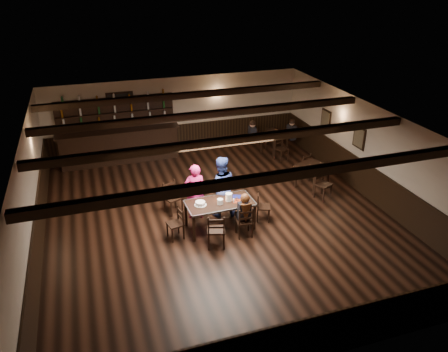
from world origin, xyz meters
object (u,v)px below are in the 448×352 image
object	(u,v)px
cake	(200,204)
chair_near_right	(245,220)
dining_table	(220,205)
chair_near_left	(216,229)
man_blue	(221,187)
woman_pink	(195,192)
bar_counter	(119,141)

from	to	relation	value
cake	chair_near_right	bearing A→B (deg)	-32.62
dining_table	cake	xyz separation A→B (m)	(-0.50, 0.02, 0.11)
chair_near_left	cake	bearing A→B (deg)	100.31
man_blue	woman_pink	bearing A→B (deg)	2.44
woman_pink	dining_table	bearing A→B (deg)	129.73
chair_near_right	woman_pink	size ratio (longest dim) A/B	0.54
chair_near_right	chair_near_left	bearing A→B (deg)	-164.81
dining_table	chair_near_left	world-z (taller)	chair_near_left
chair_near_left	chair_near_right	world-z (taller)	chair_near_left
chair_near_right	bar_counter	bearing A→B (deg)	112.72
bar_counter	man_blue	bearing A→B (deg)	-64.37
cake	man_blue	bearing A→B (deg)	40.15
chair_near_left	woman_pink	world-z (taller)	woman_pink
man_blue	cake	size ratio (longest dim) A/B	5.53
bar_counter	chair_near_left	bearing A→B (deg)	-74.99
man_blue	bar_counter	size ratio (longest dim) A/B	0.41
man_blue	chair_near_right	bearing A→B (deg)	109.59
chair_near_left	man_blue	distance (m)	1.59
chair_near_right	man_blue	distance (m)	1.30
dining_table	bar_counter	distance (m)	5.54
dining_table	woman_pink	bearing A→B (deg)	123.07
dining_table	chair_near_left	size ratio (longest dim) A/B	1.93
chair_near_right	cake	distance (m)	1.18
chair_near_right	cake	world-z (taller)	cake
chair_near_left	chair_near_right	distance (m)	0.84
cake	bar_counter	bearing A→B (deg)	105.76
dining_table	bar_counter	xyz separation A→B (m)	(-1.96, 5.18, 0.04)
dining_table	woman_pink	world-z (taller)	woman_pink
dining_table	bar_counter	size ratio (longest dim) A/B	0.43
dining_table	chair_near_right	size ratio (longest dim) A/B	2.09
chair_near_right	woman_pink	world-z (taller)	woman_pink
dining_table	man_blue	bearing A→B (deg)	70.57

